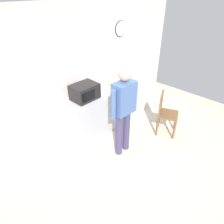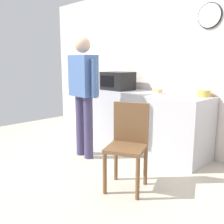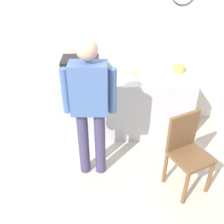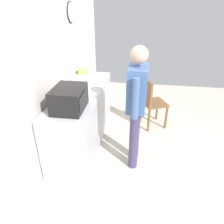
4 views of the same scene
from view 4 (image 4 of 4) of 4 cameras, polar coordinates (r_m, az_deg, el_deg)
name	(u,v)px [view 4 (image 4 of 4)]	position (r m, az deg, el deg)	size (l,w,h in m)	color
ground_plane	(155,150)	(3.65, 11.33, -9.76)	(6.00, 6.00, 0.00)	beige
back_wall	(52,68)	(3.30, -15.70, 11.18)	(5.40, 0.13, 2.60)	silver
kitchen_counter	(83,117)	(3.60, -7.75, -1.29)	(1.99, 0.62, 0.91)	#B7B7BC
microwave	(69,99)	(2.81, -11.27, 3.48)	(0.50, 0.39, 0.30)	black
sandwich_plate	(80,86)	(3.55, -8.43, 6.82)	(0.24, 0.24, 0.07)	white
salad_bowl	(82,72)	(4.19, -7.82, 10.55)	(0.18, 0.18, 0.09)	gold
fork_utensil	(88,79)	(3.90, -6.29, 8.65)	(0.17, 0.02, 0.01)	silver
spoon_utensil	(96,87)	(3.52, -4.22, 6.55)	(0.17, 0.02, 0.01)	silver
person_standing	(137,101)	(2.83, 6.51, 2.89)	(0.59, 0.25, 1.72)	#40395F
wooden_chair	(151,101)	(4.02, 10.24, 2.88)	(0.53, 0.53, 0.94)	brown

